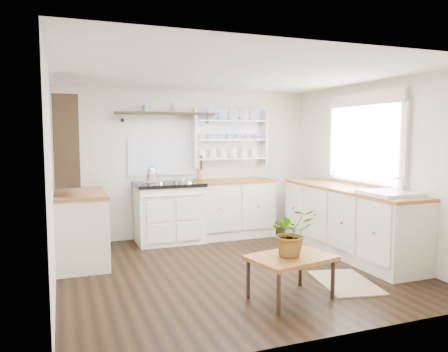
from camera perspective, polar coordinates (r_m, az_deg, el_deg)
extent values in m
cube|color=black|center=(5.35, 1.35, -12.05)|extent=(4.00, 3.80, 0.01)
cube|color=beige|center=(6.91, -4.54, 1.66)|extent=(4.00, 0.02, 2.30)
cube|color=beige|center=(6.15, 18.92, 0.90)|extent=(0.02, 3.80, 2.30)
cube|color=beige|center=(4.75, -21.60, -0.48)|extent=(0.02, 3.80, 2.30)
cube|color=white|center=(5.14, 1.41, 13.18)|extent=(4.00, 3.80, 0.01)
cube|color=white|center=(6.23, 17.86, 4.21)|extent=(0.04, 1.40, 1.00)
cube|color=white|center=(6.22, 17.71, 4.21)|extent=(0.02, 1.50, 1.10)
cube|color=#EBEABC|center=(6.22, 17.73, 9.56)|extent=(0.04, 1.55, 0.18)
cube|color=white|center=(6.58, -7.18, -4.94)|extent=(0.96, 0.62, 0.85)
cube|color=black|center=(6.51, -7.22, -1.07)|extent=(1.00, 0.66, 0.05)
cylinder|color=silver|center=(6.46, -9.13, -0.79)|extent=(0.33, 0.33, 0.03)
cylinder|color=silver|center=(6.56, -5.35, -0.65)|extent=(0.33, 0.33, 0.03)
cylinder|color=silver|center=(6.19, -6.45, -2.54)|extent=(0.87, 0.02, 0.02)
cube|color=silver|center=(6.91, 1.00, -4.26)|extent=(1.25, 0.60, 0.88)
cube|color=brown|center=(6.85, 1.01, -0.63)|extent=(1.27, 0.63, 0.04)
cube|color=silver|center=(6.14, 15.94, -5.71)|extent=(0.60, 2.40, 0.88)
cube|color=brown|center=(6.07, 16.05, -1.63)|extent=(0.62, 2.43, 0.04)
cube|color=white|center=(5.51, 20.70, -3.34)|extent=(0.55, 0.60, 0.28)
cylinder|color=silver|center=(5.61, 22.30, -1.17)|extent=(0.02, 0.02, 0.22)
cube|color=silver|center=(5.75, -18.20, -6.54)|extent=(0.60, 1.10, 0.88)
cube|color=brown|center=(5.68, -18.34, -2.19)|extent=(0.62, 1.13, 0.04)
cube|color=white|center=(7.09, 0.56, 5.01)|extent=(1.20, 0.03, 0.90)
cube|color=white|center=(7.00, 0.82, 5.01)|extent=(1.20, 0.22, 0.02)
cylinder|color=navy|center=(7.01, 0.80, 7.21)|extent=(0.20, 0.02, 0.20)
cube|color=black|center=(6.68, -7.61, 8.11)|extent=(1.50, 0.24, 0.04)
cone|color=black|center=(6.62, -13.26, 7.08)|extent=(0.06, 0.20, 0.06)
cone|color=black|center=(6.91, -2.44, 7.15)|extent=(0.06, 0.20, 0.06)
cube|color=black|center=(5.63, -19.97, 4.54)|extent=(0.28, 0.80, 1.05)
cylinder|color=#A8763D|center=(6.75, -3.04, 0.20)|extent=(0.13, 0.13, 0.15)
cube|color=brown|center=(4.38, 8.71, -10.54)|extent=(0.89, 0.72, 0.04)
cylinder|color=black|center=(4.07, 7.15, -14.98)|extent=(0.04, 0.04, 0.39)
cylinder|color=black|center=(4.41, 3.18, -13.28)|extent=(0.04, 0.04, 0.39)
cylinder|color=black|center=(4.52, 14.03, -12.98)|extent=(0.04, 0.04, 0.39)
cylinder|color=black|center=(4.83, 9.94, -11.68)|extent=(0.04, 0.04, 0.39)
imported|color=#3F7233|center=(4.32, 8.76, -7.26)|extent=(0.45, 0.40, 0.47)
cube|color=brown|center=(5.05, 15.57, -13.25)|extent=(0.71, 0.94, 0.02)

